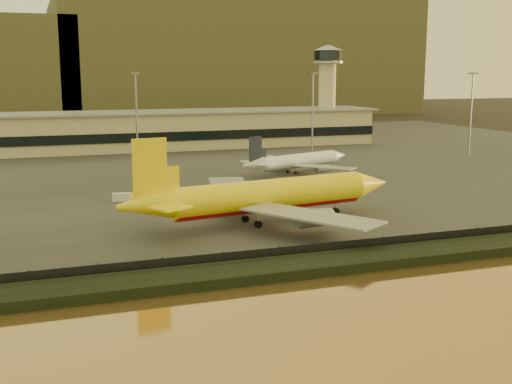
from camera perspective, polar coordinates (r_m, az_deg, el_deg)
ground at (r=101.25m, az=2.56°, el=-4.07°), size 900.00×900.00×0.00m
embankment at (r=86.14m, az=6.83°, el=-6.30°), size 320.00×7.00×1.40m
tarmac at (r=191.09m, az=-8.18°, el=2.80°), size 320.00×220.00×0.20m
perimeter_fence at (r=89.42m, az=5.71°, el=-5.24°), size 300.00×0.05×2.20m
terminal_building at (r=218.32m, az=-13.57°, el=5.20°), size 202.00×25.00×12.60m
control_tower at (r=246.20m, az=6.35°, el=9.60°), size 11.20×11.20×35.50m
apron_light_masts at (r=173.97m, az=-2.11°, el=7.31°), size 152.20×12.20×25.40m
distant_hills at (r=431.10m, az=-17.65°, el=10.86°), size 470.00×160.00×70.00m
dhl_cargo_jet at (r=109.10m, az=0.88°, el=-0.39°), size 52.04×50.40×15.56m
white_narrowbody_jet at (r=164.72m, az=3.70°, el=2.76°), size 34.41×32.58×10.22m
gse_vehicle_yellow at (r=123.84m, az=-0.22°, el=-0.79°), size 4.50×2.33×1.96m
gse_vehicle_white at (r=131.37m, az=-11.89°, el=-0.45°), size 3.73×2.16×1.58m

